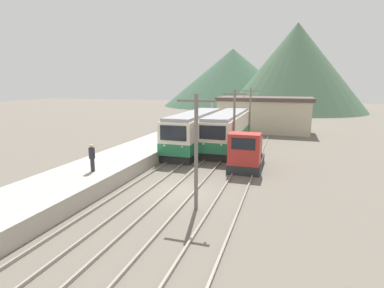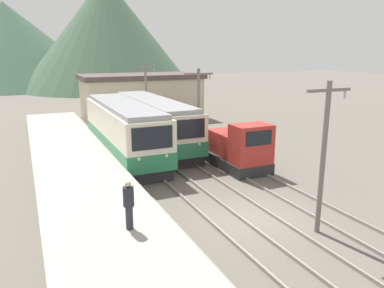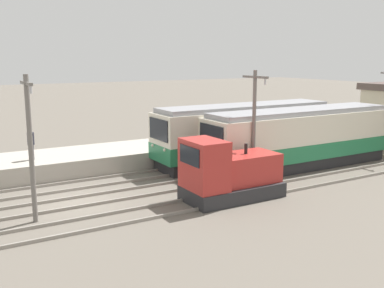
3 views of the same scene
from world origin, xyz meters
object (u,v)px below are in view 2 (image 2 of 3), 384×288
(commuter_train_center, at_px, (153,125))
(person_on_platform, at_px, (129,203))
(shunting_locomotive, at_px, (239,149))
(catenary_mast_far, at_px, (146,94))
(catenary_mast_mid, at_px, (198,111))
(catenary_mast_near, at_px, (324,152))
(commuter_train_left, at_px, (124,132))

(commuter_train_center, xyz_separation_m, person_on_platform, (-5.81, -14.70, 0.30))
(shunting_locomotive, xyz_separation_m, catenary_mast_far, (-1.49, 13.92, 2.12))
(catenary_mast_mid, height_order, person_on_platform, catenary_mast_mid)
(commuter_train_center, distance_m, person_on_platform, 15.81)
(catenary_mast_far, height_order, person_on_platform, catenary_mast_far)
(catenary_mast_mid, height_order, catenary_mast_far, same)
(catenary_mast_near, height_order, catenary_mast_far, same)
(commuter_train_center, xyz_separation_m, catenary_mast_near, (1.51, -16.06, 1.64))
(commuter_train_center, bearing_deg, shunting_locomotive, -68.09)
(catenary_mast_mid, bearing_deg, catenary_mast_near, -90.00)
(commuter_train_center, distance_m, shunting_locomotive, 8.05)
(shunting_locomotive, bearing_deg, commuter_train_left, 137.15)
(catenary_mast_near, bearing_deg, commuter_train_left, 107.13)
(person_on_platform, bearing_deg, shunting_locomotive, 39.41)
(shunting_locomotive, relative_size, catenary_mast_mid, 0.79)
(catenary_mast_mid, xyz_separation_m, person_on_platform, (-7.32, -9.91, -1.34))
(shunting_locomotive, bearing_deg, person_on_platform, -140.59)
(catenary_mast_far, xyz_separation_m, person_on_platform, (-7.32, -21.17, -1.34))
(commuter_train_left, bearing_deg, catenary_mast_near, -72.87)
(catenary_mast_far, bearing_deg, person_on_platform, -109.08)
(commuter_train_center, bearing_deg, catenary_mast_near, -84.63)
(commuter_train_left, distance_m, shunting_locomotive, 7.93)
(commuter_train_left, distance_m, person_on_platform, 12.98)
(shunting_locomotive, height_order, catenary_mast_mid, catenary_mast_mid)
(commuter_train_center, xyz_separation_m, catenary_mast_far, (1.51, 6.47, 1.64))
(commuter_train_left, distance_m, catenary_mast_near, 14.71)
(commuter_train_left, bearing_deg, catenary_mast_far, 63.24)
(shunting_locomotive, xyz_separation_m, catenary_mast_near, (-1.49, -8.60, 2.12))
(person_on_platform, bearing_deg, catenary_mast_far, 70.92)
(commuter_train_left, relative_size, catenary_mast_far, 2.07)
(commuter_train_center, relative_size, shunting_locomotive, 2.74)
(catenary_mast_far, bearing_deg, shunting_locomotive, -83.89)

